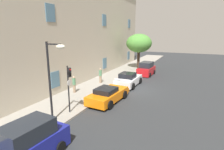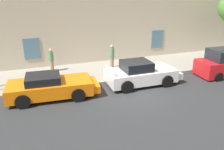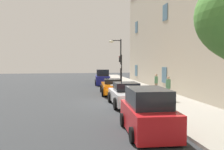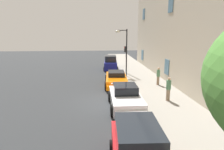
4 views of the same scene
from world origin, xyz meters
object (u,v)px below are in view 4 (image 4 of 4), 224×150
(sportscar_yellow_flank, at_px, (126,99))
(pedestrian_admiring, at_px, (168,89))
(sportscar_red_lead, at_px, (116,80))
(street_lamp, at_px, (123,43))
(pedestrian_strolling, at_px, (158,76))
(hatchback_parked, at_px, (111,63))
(traffic_light, at_px, (126,55))

(sportscar_yellow_flank, xyz_separation_m, pedestrian_admiring, (-0.87, 3.20, 0.37))
(sportscar_red_lead, xyz_separation_m, street_lamp, (-5.08, 1.29, 3.15))
(street_lamp, bearing_deg, sportscar_yellow_flank, -6.68)
(sportscar_red_lead, height_order, pedestrian_strolling, pedestrian_strolling)
(sportscar_yellow_flank, xyz_separation_m, street_lamp, (-10.50, 1.23, 3.11))
(hatchback_parked, height_order, pedestrian_admiring, hatchback_parked)
(sportscar_red_lead, relative_size, street_lamp, 0.95)
(pedestrian_strolling, bearing_deg, traffic_light, -147.51)
(street_lamp, height_order, pedestrian_admiring, street_lamp)
(street_lamp, bearing_deg, hatchback_parked, -160.09)
(sportscar_red_lead, height_order, street_lamp, street_lamp)
(sportscar_red_lead, bearing_deg, hatchback_parked, 179.34)
(street_lamp, xyz_separation_m, pedestrian_strolling, (5.41, 2.60, -2.77))
(pedestrian_strolling, bearing_deg, pedestrian_admiring, -8.51)
(hatchback_parked, bearing_deg, sportscar_yellow_flank, -0.14)
(sportscar_red_lead, relative_size, pedestrian_admiring, 2.85)
(sportscar_yellow_flank, height_order, traffic_light, traffic_light)
(sportscar_red_lead, relative_size, hatchback_parked, 1.27)
(hatchback_parked, distance_m, pedestrian_admiring, 13.31)
(street_lamp, distance_m, pedestrian_admiring, 10.20)
(traffic_light, distance_m, street_lamp, 2.00)
(pedestrian_admiring, bearing_deg, sportscar_yellow_flank, -74.86)
(sportscar_red_lead, distance_m, traffic_light, 4.26)
(sportscar_yellow_flank, height_order, street_lamp, street_lamp)
(sportscar_yellow_flank, bearing_deg, traffic_light, 171.32)
(pedestrian_admiring, height_order, pedestrian_strolling, pedestrian_admiring)
(sportscar_yellow_flank, bearing_deg, hatchback_parked, 179.86)
(traffic_light, bearing_deg, sportscar_yellow_flank, -8.68)
(street_lamp, height_order, pedestrian_strolling, street_lamp)
(street_lamp, xyz_separation_m, pedestrian_admiring, (9.63, 1.97, -2.74))
(sportscar_red_lead, height_order, sportscar_yellow_flank, sportscar_yellow_flank)
(pedestrian_admiring, xyz_separation_m, pedestrian_strolling, (-4.22, 0.63, -0.03))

